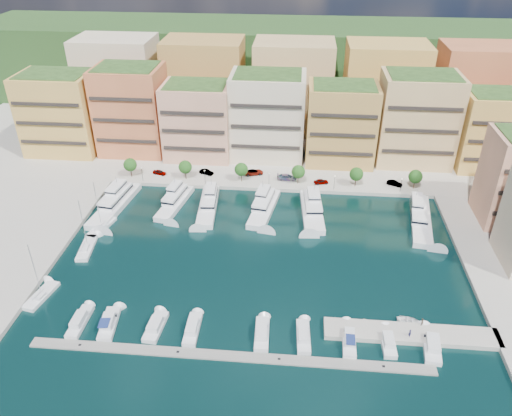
% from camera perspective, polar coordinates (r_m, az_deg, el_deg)
% --- Properties ---
extents(ground, '(400.00, 400.00, 0.00)m').
position_cam_1_polar(ground, '(113.82, 0.40, -5.49)').
color(ground, black).
rests_on(ground, ground).
extents(north_quay, '(220.00, 64.00, 2.00)m').
position_cam_1_polar(north_quay, '(167.54, 2.21, 7.25)').
color(north_quay, '#9E998E').
rests_on(north_quay, ground).
extents(hillside, '(240.00, 40.00, 58.00)m').
position_cam_1_polar(hillside, '(212.25, 2.97, 12.51)').
color(hillside, '#1E3C18').
rests_on(hillside, ground).
extents(south_pontoon, '(72.00, 2.20, 0.35)m').
position_cam_1_polar(south_pontoon, '(91.96, -3.20, -16.59)').
color(south_pontoon, gray).
rests_on(south_pontoon, ground).
extents(finger_pier, '(32.00, 5.00, 2.00)m').
position_cam_1_polar(finger_pier, '(99.46, 17.26, -13.77)').
color(finger_pier, '#9E998E').
rests_on(finger_pier, ground).
extents(apartment_0, '(22.00, 16.50, 24.80)m').
position_cam_1_polar(apartment_0, '(168.07, -21.41, 10.08)').
color(apartment_0, '#C09546').
rests_on(apartment_0, north_quay).
extents(apartment_1, '(20.00, 16.50, 26.80)m').
position_cam_1_polar(apartment_1, '(161.11, -14.02, 10.83)').
color(apartment_1, '#D37646').
rests_on(apartment_1, north_quay).
extents(apartment_2, '(20.00, 15.50, 22.80)m').
position_cam_1_polar(apartment_2, '(154.56, -6.63, 9.89)').
color(apartment_2, '#E89F81').
rests_on(apartment_2, north_quay).
extents(apartment_3, '(22.00, 16.50, 25.80)m').
position_cam_1_polar(apartment_3, '(153.14, 1.33, 10.49)').
color(apartment_3, beige).
rests_on(apartment_3, north_quay).
extents(apartment_4, '(20.00, 15.50, 23.80)m').
position_cam_1_polar(apartment_4, '(151.86, 9.70, 9.46)').
color(apartment_4, '#B48843').
rests_on(apartment_4, north_quay).
extents(apartment_5, '(22.00, 16.50, 26.80)m').
position_cam_1_polar(apartment_5, '(156.52, 17.86, 9.65)').
color(apartment_5, tan).
rests_on(apartment_5, north_quay).
extents(apartment_6, '(20.00, 15.50, 22.80)m').
position_cam_1_polar(apartment_6, '(161.72, 25.54, 7.98)').
color(apartment_6, '#C09546').
rests_on(apartment_6, north_quay).
extents(backblock_0, '(26.00, 18.00, 30.00)m').
position_cam_1_polar(backblock_0, '(183.86, -15.35, 13.72)').
color(backblock_0, beige).
rests_on(backblock_0, north_quay).
extents(backblock_1, '(26.00, 18.00, 30.00)m').
position_cam_1_polar(backblock_1, '(175.95, -5.85, 13.88)').
color(backblock_1, '#B48843').
rests_on(backblock_1, north_quay).
extents(backblock_2, '(26.00, 18.00, 30.00)m').
position_cam_1_polar(backblock_2, '(172.94, 4.25, 13.65)').
color(backblock_2, tan).
rests_on(backblock_2, north_quay).
extents(backblock_3, '(26.00, 18.00, 30.00)m').
position_cam_1_polar(backblock_3, '(175.10, 14.37, 13.00)').
color(backblock_3, '#C09546').
rests_on(backblock_3, north_quay).
extents(backblock_4, '(26.00, 18.00, 30.00)m').
position_cam_1_polar(backblock_4, '(182.24, 23.90, 12.03)').
color(backblock_4, '#D37646').
rests_on(backblock_4, north_quay).
extents(tree_0, '(3.80, 3.80, 5.65)m').
position_cam_1_polar(tree_0, '(147.45, -14.19, 4.81)').
color(tree_0, '#473323').
rests_on(tree_0, north_quay).
extents(tree_1, '(3.80, 3.80, 5.65)m').
position_cam_1_polar(tree_1, '(143.10, -8.09, 4.65)').
color(tree_1, '#473323').
rests_on(tree_1, north_quay).
extents(tree_2, '(3.80, 3.80, 5.65)m').
position_cam_1_polar(tree_2, '(140.45, -1.70, 4.43)').
color(tree_2, '#473323').
rests_on(tree_2, north_quay).
extents(tree_3, '(3.80, 3.80, 5.65)m').
position_cam_1_polar(tree_3, '(139.60, 4.86, 4.15)').
color(tree_3, '#473323').
rests_on(tree_3, north_quay).
extents(tree_4, '(3.80, 3.80, 5.65)m').
position_cam_1_polar(tree_4, '(140.57, 11.40, 3.81)').
color(tree_4, '#473323').
rests_on(tree_4, north_quay).
extents(tree_5, '(3.80, 3.80, 5.65)m').
position_cam_1_polar(tree_5, '(143.33, 17.77, 3.44)').
color(tree_5, '#473323').
rests_on(tree_5, north_quay).
extents(lamppost_0, '(0.30, 0.30, 4.20)m').
position_cam_1_polar(lamppost_0, '(144.66, -12.91, 4.04)').
color(lamppost_0, black).
rests_on(lamppost_0, north_quay).
extents(lamppost_1, '(0.30, 0.30, 4.20)m').
position_cam_1_polar(lamppost_1, '(140.31, -5.87, 3.82)').
color(lamppost_1, black).
rests_on(lamppost_1, north_quay).
extents(lamppost_2, '(0.30, 0.30, 4.20)m').
position_cam_1_polar(lamppost_2, '(138.18, 1.50, 3.53)').
color(lamppost_2, black).
rests_on(lamppost_2, north_quay).
extents(lamppost_3, '(0.30, 0.30, 4.20)m').
position_cam_1_polar(lamppost_3, '(138.38, 8.97, 3.17)').
color(lamppost_3, black).
rests_on(lamppost_3, north_quay).
extents(lamppost_4, '(0.30, 0.30, 4.20)m').
position_cam_1_polar(lamppost_4, '(140.89, 16.29, 2.77)').
color(lamppost_4, black).
rests_on(lamppost_4, north_quay).
extents(yacht_0, '(7.98, 23.42, 7.30)m').
position_cam_1_polar(yacht_0, '(136.61, -15.75, 0.65)').
color(yacht_0, white).
rests_on(yacht_0, ground).
extents(yacht_1, '(7.20, 18.42, 7.30)m').
position_cam_1_polar(yacht_1, '(133.98, -9.20, 0.81)').
color(yacht_1, white).
rests_on(yacht_1, ground).
extents(yacht_2, '(5.71, 19.95, 7.30)m').
position_cam_1_polar(yacht_2, '(131.45, -5.46, 0.51)').
color(yacht_2, white).
rests_on(yacht_2, ground).
extents(yacht_3, '(7.67, 19.66, 7.30)m').
position_cam_1_polar(yacht_3, '(129.94, 0.96, 0.27)').
color(yacht_3, white).
rests_on(yacht_3, ground).
extents(yacht_4, '(6.54, 20.25, 7.30)m').
position_cam_1_polar(yacht_4, '(129.49, 6.41, -0.12)').
color(yacht_4, white).
rests_on(yacht_4, ground).
extents(yacht_6, '(7.79, 23.54, 7.30)m').
position_cam_1_polar(yacht_6, '(131.99, 18.28, -0.95)').
color(yacht_6, white).
rests_on(yacht_6, ground).
extents(cruiser_0, '(2.48, 8.63, 2.55)m').
position_cam_1_polar(cruiser_0, '(102.62, -19.50, -12.17)').
color(cruiser_0, silver).
rests_on(cruiser_0, ground).
extents(cruiser_1, '(3.66, 8.78, 2.66)m').
position_cam_1_polar(cruiser_1, '(100.53, -16.46, -12.57)').
color(cruiser_1, silver).
rests_on(cruiser_1, ground).
extents(cruiser_2, '(3.33, 7.95, 2.55)m').
position_cam_1_polar(cruiser_2, '(97.90, -11.41, -13.17)').
color(cruiser_2, silver).
rests_on(cruiser_2, ground).
extents(cruiser_3, '(2.60, 8.26, 2.55)m').
position_cam_1_polar(cruiser_3, '(96.34, -7.27, -13.59)').
color(cruiser_3, silver).
rests_on(cruiser_3, ground).
extents(cruiser_5, '(2.85, 8.29, 2.55)m').
position_cam_1_polar(cruiser_5, '(94.79, 0.68, -14.20)').
color(cruiser_5, silver).
rests_on(cruiser_5, ground).
extents(cruiser_6, '(2.81, 8.27, 2.55)m').
position_cam_1_polar(cruiser_6, '(94.70, 5.43, -14.44)').
color(cruiser_6, silver).
rests_on(cruiser_6, ground).
extents(cruiser_7, '(2.64, 8.80, 2.66)m').
position_cam_1_polar(cruiser_7, '(95.26, 10.58, -14.59)').
color(cruiser_7, silver).
rests_on(cruiser_7, ground).
extents(cruiser_8, '(2.52, 7.37, 2.55)m').
position_cam_1_polar(cruiser_8, '(96.35, 14.83, -14.62)').
color(cruiser_8, silver).
rests_on(cruiser_8, ground).
extents(cruiser_9, '(3.87, 9.09, 2.55)m').
position_cam_1_polar(cruiser_9, '(98.07, 19.43, -14.59)').
color(cruiser_9, silver).
rests_on(cruiser_9, ground).
extents(sailboat_1, '(3.95, 10.18, 13.20)m').
position_cam_1_polar(sailboat_1, '(122.08, -18.76, -4.39)').
color(sailboat_1, white).
rests_on(sailboat_1, ground).
extents(sailboat_2, '(4.97, 9.99, 13.20)m').
position_cam_1_polar(sailboat_2, '(128.44, -17.26, -2.19)').
color(sailboat_2, white).
rests_on(sailboat_2, ground).
extents(sailboat_0, '(4.45, 9.21, 13.20)m').
position_cam_1_polar(sailboat_0, '(111.60, -23.34, -9.24)').
color(sailboat_0, white).
rests_on(sailboat_0, ground).
extents(tender_1, '(1.57, 1.42, 0.73)m').
position_cam_1_polar(tender_1, '(99.80, 12.25, -12.40)').
color(tender_1, beige).
rests_on(tender_1, ground).
extents(tender_2, '(4.56, 3.39, 0.91)m').
position_cam_1_polar(tender_2, '(101.61, 17.02, -12.21)').
color(tender_2, white).
rests_on(tender_2, ground).
extents(car_0, '(4.26, 2.57, 1.36)m').
position_cam_1_polar(car_0, '(148.20, -10.96, 4.03)').
color(car_0, gray).
rests_on(car_0, north_quay).
extents(car_1, '(4.51, 2.90, 1.40)m').
position_cam_1_polar(car_1, '(146.32, -5.69, 4.11)').
color(car_1, gray).
rests_on(car_1, north_quay).
extents(car_2, '(5.98, 3.92, 1.53)m').
position_cam_1_polar(car_2, '(145.43, -0.25, 4.12)').
color(car_2, gray).
rests_on(car_2, north_quay).
extents(car_3, '(5.67, 2.39, 1.63)m').
position_cam_1_polar(car_3, '(142.76, 3.55, 3.53)').
color(car_3, gray).
rests_on(car_3, north_quay).
extents(car_4, '(4.37, 2.65, 1.39)m').
position_cam_1_polar(car_4, '(141.67, 7.45, 3.02)').
color(car_4, gray).
rests_on(car_4, north_quay).
extents(car_5, '(4.51, 3.15, 1.41)m').
position_cam_1_polar(car_5, '(144.76, 15.55, 2.73)').
color(car_5, gray).
rests_on(car_5, north_quay).
extents(person_0, '(0.59, 0.72, 1.70)m').
position_cam_1_polar(person_0, '(97.20, 17.18, -13.50)').
color(person_0, navy).
rests_on(person_0, finger_pier).
extents(person_1, '(0.97, 0.91, 1.59)m').
position_cam_1_polar(person_1, '(100.15, 18.43, -12.23)').
color(person_1, '#4B3D2D').
rests_on(person_1, finger_pier).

